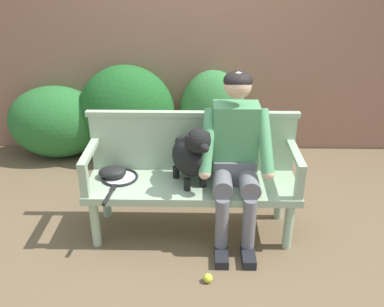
{
  "coord_description": "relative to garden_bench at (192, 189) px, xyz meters",
  "views": [
    {
      "loc": [
        0.06,
        -2.91,
        2.1
      ],
      "look_at": [
        0.0,
        0.0,
        0.71
      ],
      "focal_mm": 39.93,
      "sensor_mm": 36.0,
      "label": 1
    }
  ],
  "objects": [
    {
      "name": "garden_bench",
      "position": [
        0.0,
        0.0,
        0.0
      ],
      "size": [
        1.64,
        0.53,
        0.46
      ],
      "color": "#9EB793",
      "rests_on": "ground"
    },
    {
      "name": "dog_on_bench",
      "position": [
        -0.0,
        -0.03,
        0.31
      ],
      "size": [
        0.37,
        0.5,
        0.51
      ],
      "color": "black",
      "rests_on": "garden_bench"
    },
    {
      "name": "hedge_bush_far_right",
      "position": [
        -1.51,
        1.41,
        0.0
      ],
      "size": [
        1.04,
        0.7,
        0.8
      ],
      "primitive_type": "ellipsoid",
      "color": "#286B2D",
      "rests_on": "ground"
    },
    {
      "name": "brick_garden_fence",
      "position": [
        0.0,
        1.8,
        0.64
      ],
      "size": [
        8.0,
        0.3,
        2.07
      ],
      "primitive_type": "cube",
      "color": "#936651",
      "rests_on": "ground"
    },
    {
      "name": "bench_armrest_right_end",
      "position": [
        0.78,
        -0.09,
        0.26
      ],
      "size": [
        0.06,
        0.53,
        0.28
      ],
      "color": "#9EB793",
      "rests_on": "garden_bench"
    },
    {
      "name": "bench_backrest",
      "position": [
        0.0,
        0.23,
        0.31
      ],
      "size": [
        1.68,
        0.06,
        0.5
      ],
      "color": "#9EB793",
      "rests_on": "garden_bench"
    },
    {
      "name": "person_seated",
      "position": [
        0.33,
        -0.02,
        0.33
      ],
      "size": [
        0.56,
        0.66,
        1.33
      ],
      "color": "black",
      "rests_on": "ground"
    },
    {
      "name": "hedge_bush_mid_right",
      "position": [
        -0.73,
        1.41,
        0.12
      ],
      "size": [
        1.03,
        0.74,
        1.03
      ],
      "primitive_type": "ellipsoid",
      "color": "#1E5B23",
      "rests_on": "ground"
    },
    {
      "name": "bench_armrest_left_end",
      "position": [
        -0.78,
        -0.09,
        0.26
      ],
      "size": [
        0.06,
        0.53,
        0.28
      ],
      "color": "#9EB793",
      "rests_on": "garden_bench"
    },
    {
      "name": "tennis_ball",
      "position": [
        0.12,
        -0.6,
        -0.36
      ],
      "size": [
        0.07,
        0.07,
        0.07
      ],
      "primitive_type": "sphere",
      "color": "#CCDB33",
      "rests_on": "ground"
    },
    {
      "name": "hedge_bush_mid_left",
      "position": [
        0.2,
        1.47,
        0.08
      ],
      "size": [
        0.72,
        0.56,
        0.96
      ],
      "primitive_type": "ellipsoid",
      "color": "#337538",
      "rests_on": "ground"
    },
    {
      "name": "baseball_glove",
      "position": [
        -0.63,
        0.07,
        0.1
      ],
      "size": [
        0.23,
        0.18,
        0.09
      ],
      "primitive_type": "ellipsoid",
      "rotation": [
        0.0,
        0.0,
        0.05
      ],
      "color": "black",
      "rests_on": "garden_bench"
    },
    {
      "name": "tennis_racket",
      "position": [
        -0.58,
        0.03,
        0.07
      ],
      "size": [
        0.32,
        0.57,
        0.03
      ],
      "color": "black",
      "rests_on": "garden_bench"
    },
    {
      "name": "ground_plane",
      "position": [
        0.0,
        0.0,
        -0.4
      ],
      "size": [
        40.0,
        40.0,
        0.0
      ],
      "primitive_type": "plane",
      "color": "brown"
    }
  ]
}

